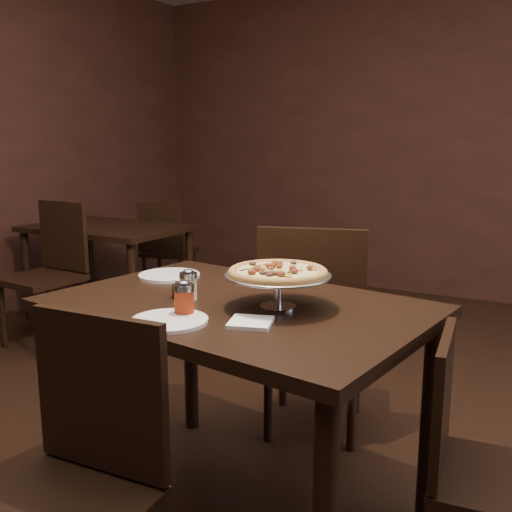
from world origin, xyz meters
The scene contains 16 objects.
room centered at (0.06, 0.03, 1.40)m, with size 6.04×7.04×2.84m.
dining_table centered at (-0.08, -0.07, 0.70)m, with size 1.40×1.03×0.81m.
background_table centered at (-2.20, 1.51, 0.64)m, with size 1.18×0.79×0.74m.
pizza_stand centered at (0.07, -0.06, 0.93)m, with size 0.36×0.36×0.15m.
parmesan_shaker centered at (-0.25, -0.12, 0.86)m, with size 0.06×0.06×0.11m.
pepper_flake_shaker centered at (-0.15, -0.29, 0.86)m, with size 0.07×0.07×0.12m.
packet_caddy centered at (-0.29, -0.11, 0.83)m, with size 0.08×0.08×0.06m.
napkin_stack centered at (0.08, -0.27, 0.81)m, with size 0.13×0.13×0.01m, color white.
plate_left centered at (-0.53, 0.13, 0.81)m, with size 0.25×0.25×0.01m, color white.
plate_near centered at (-0.15, -0.37, 0.81)m, with size 0.24×0.24×0.01m, color white.
serving_spatula centered at (-0.02, -0.06, 0.92)m, with size 0.15×0.15×0.03m.
chair_far centered at (-0.07, 0.59, 0.55)m, with size 0.58×0.58×1.00m.
chair_near centered at (-0.15, -0.78, 0.50)m, with size 0.45×0.45×0.91m.
chair_side centered at (0.74, -0.08, 0.44)m, with size 0.42×0.42×0.81m.
bg_chair_far centered at (-2.14, 2.16, 0.48)m, with size 0.51×0.51×0.88m.
bg_chair_near centered at (-2.16, 0.91, 0.53)m, with size 0.48×0.48×0.97m.
Camera 1 is at (0.91, -1.72, 1.35)m, focal length 40.00 mm.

